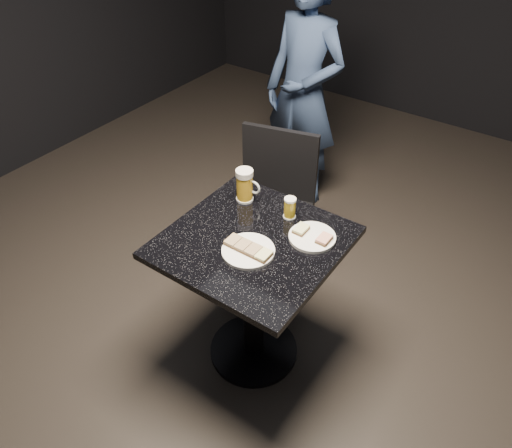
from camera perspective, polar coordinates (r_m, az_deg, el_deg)
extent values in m
plane|color=black|center=(2.63, -0.26, -14.28)|extent=(6.00, 6.00, 0.00)
cylinder|color=white|center=(2.01, -0.89, -3.10)|extent=(0.22, 0.22, 0.01)
cylinder|color=white|center=(2.09, 6.44, -1.50)|extent=(0.20, 0.20, 0.01)
imported|color=navy|center=(3.26, 5.49, 14.70)|extent=(0.61, 0.45, 1.55)
cylinder|color=black|center=(2.62, -0.26, -14.12)|extent=(0.44, 0.44, 0.03)
cylinder|color=black|center=(2.34, -0.29, -8.81)|extent=(0.10, 0.10, 0.69)
cube|color=black|center=(2.09, -0.32, -2.10)|extent=(0.70, 0.70, 0.03)
cylinder|color=silver|center=(2.30, -1.29, 2.93)|extent=(0.08, 0.08, 0.01)
cylinder|color=gold|center=(2.26, -1.31, 4.26)|extent=(0.07, 0.07, 0.12)
cylinder|color=silver|center=(2.22, -1.34, 5.83)|extent=(0.08, 0.08, 0.03)
torus|color=silver|center=(2.24, -0.23, 4.20)|extent=(0.07, 0.01, 0.07)
cylinder|color=silver|center=(2.20, 3.83, 0.91)|extent=(0.06, 0.06, 0.01)
cylinder|color=gold|center=(2.17, 3.88, 1.82)|extent=(0.05, 0.05, 0.08)
cylinder|color=silver|center=(2.14, 3.94, 2.80)|extent=(0.05, 0.05, 0.01)
cube|color=black|center=(2.68, 1.28, 0.86)|extent=(0.51, 0.51, 0.04)
cylinder|color=black|center=(2.76, -3.49, -4.31)|extent=(0.03, 0.03, 0.43)
cylinder|color=black|center=(2.67, 3.53, -6.13)|extent=(0.03, 0.03, 0.43)
cylinder|color=black|center=(3.01, -0.84, 0.01)|extent=(0.03, 0.03, 0.43)
cylinder|color=black|center=(2.93, 5.64, -1.51)|extent=(0.03, 0.03, 0.43)
cube|color=black|center=(2.71, 2.71, 6.89)|extent=(0.41, 0.14, 0.42)
cube|color=#4C3521|center=(2.04, -2.63, -2.02)|extent=(0.05, 0.07, 0.01)
cube|color=#8C7251|center=(2.03, -2.63, -1.82)|extent=(0.05, 0.07, 0.01)
cube|color=#4C3521|center=(2.02, -1.48, -2.56)|extent=(0.05, 0.07, 0.01)
cube|color=#8C7251|center=(2.01, -1.48, -2.36)|extent=(0.05, 0.07, 0.01)
cube|color=#4C3521|center=(1.99, -0.30, -3.12)|extent=(0.05, 0.07, 0.01)
cube|color=#8C7251|center=(1.99, -0.31, -2.92)|extent=(0.05, 0.07, 0.01)
cube|color=#4C3521|center=(1.97, 0.90, -3.69)|extent=(0.05, 0.07, 0.01)
cube|color=#D1D184|center=(1.97, 0.90, -3.48)|extent=(0.05, 0.07, 0.01)
cube|color=#4C3521|center=(2.10, 5.16, -0.69)|extent=(0.05, 0.07, 0.01)
cube|color=#D1D184|center=(2.10, 5.18, -0.49)|extent=(0.05, 0.07, 0.01)
cube|color=#4C3521|center=(2.06, 7.79, -1.81)|extent=(0.05, 0.07, 0.01)
cube|color=tan|center=(2.06, 7.81, -1.61)|extent=(0.05, 0.07, 0.01)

